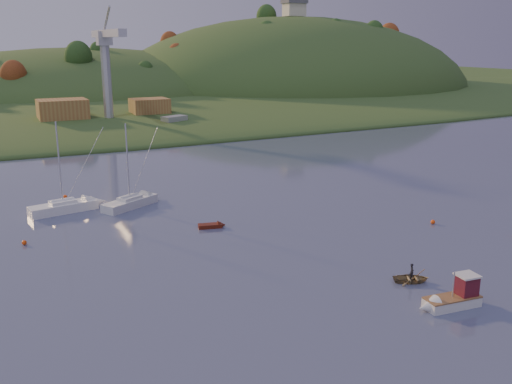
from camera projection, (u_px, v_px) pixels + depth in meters
name	position (u px, v px, depth m)	size (l,w,h in m)	color
far_shore	(45.00, 93.00, 229.98)	(620.00, 220.00, 1.50)	#2A441B
shore_slope	(71.00, 110.00, 173.63)	(640.00, 150.00, 7.00)	#2A441B
hill_center	(79.00, 96.00, 216.91)	(140.00, 120.00, 36.00)	#2A441B
hill_right	(293.00, 91.00, 240.19)	(150.00, 130.00, 60.00)	#2A441B
hilltop_house	(294.00, 8.00, 231.60)	(9.00, 7.00, 6.45)	beige
hillside_trees	(62.00, 103.00, 190.97)	(280.00, 50.00, 32.00)	#1D4117
wharf	(120.00, 122.00, 138.17)	(42.00, 16.00, 2.40)	slate
shed_west	(63.00, 110.00, 132.56)	(11.00, 8.00, 4.80)	#976132
shed_east	(150.00, 107.00, 142.50)	(9.00, 7.00, 4.00)	#976132
dock_crane	(107.00, 55.00, 129.66)	(3.20, 28.00, 20.30)	#B7B7BC
fishing_boat	(449.00, 299.00, 44.65)	(5.49, 2.17, 3.42)	silver
sailboat_near	(63.00, 206.00, 69.72)	(8.34, 3.85, 11.15)	white
sailboat_far	(130.00, 202.00, 71.72)	(7.79, 5.80, 10.63)	silver
canoe	(411.00, 279.00, 49.53)	(2.21, 3.09, 0.64)	olive
paddler	(412.00, 274.00, 49.43)	(0.54, 0.35, 1.47)	black
red_tender	(215.00, 225.00, 64.11)	(3.26, 1.76, 1.06)	#50180B
work_vessel	(175.00, 125.00, 132.68)	(14.28, 9.28, 3.46)	slate
buoy_1	(433.00, 222.00, 65.27)	(0.50, 0.50, 0.50)	#F5490C
buoy_2	(24.00, 243.00, 58.58)	(0.50, 0.50, 0.50)	#F5490C
buoy_3	(65.00, 197.00, 75.87)	(0.50, 0.50, 0.50)	#F5490C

